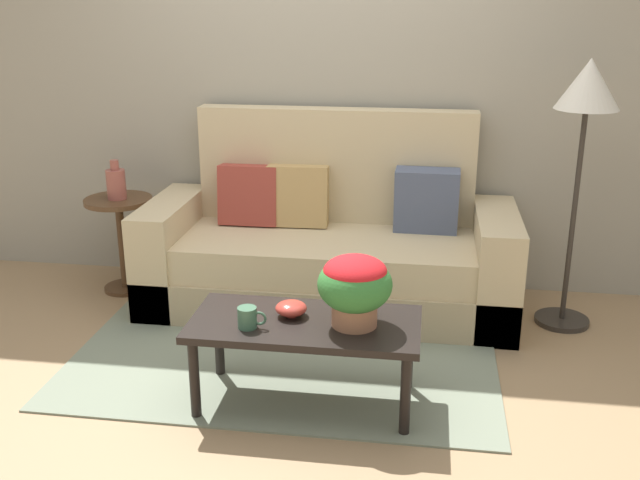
# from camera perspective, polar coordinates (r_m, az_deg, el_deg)

# --- Properties ---
(ground_plane) EXTENTS (14.00, 14.00, 0.00)m
(ground_plane) POSITION_cam_1_polar(r_m,az_deg,el_deg) (3.93, -2.81, -9.14)
(ground_plane) COLOR #997A56
(wall_back) EXTENTS (6.40, 0.12, 2.86)m
(wall_back) POSITION_cam_1_polar(r_m,az_deg,el_deg) (4.69, -0.12, 13.80)
(wall_back) COLOR gray
(wall_back) RESTS_ON ground
(area_rug) EXTENTS (2.21, 1.68, 0.01)m
(area_rug) POSITION_cam_1_polar(r_m,az_deg,el_deg) (4.05, -2.42, -8.16)
(area_rug) COLOR gray
(area_rug) RESTS_ON ground
(couch) EXTENTS (2.20, 0.86, 1.16)m
(couch) POSITION_cam_1_polar(r_m,az_deg,el_deg) (4.46, 0.74, -0.80)
(couch) COLOR tan
(couch) RESTS_ON ground
(coffee_table) EXTENTS (1.04, 0.50, 0.42)m
(coffee_table) POSITION_cam_1_polar(r_m,az_deg,el_deg) (3.36, -1.17, -7.07)
(coffee_table) COLOR black
(coffee_table) RESTS_ON ground
(side_table) EXTENTS (0.42, 0.42, 0.61)m
(side_table) POSITION_cam_1_polar(r_m,az_deg,el_deg) (4.80, -15.24, 0.95)
(side_table) COLOR #4C331E
(side_table) RESTS_ON ground
(floor_lamp) EXTENTS (0.34, 0.34, 1.51)m
(floor_lamp) POSITION_cam_1_polar(r_m,az_deg,el_deg) (4.19, 19.97, 9.50)
(floor_lamp) COLOR #2D2823
(floor_lamp) RESTS_ON ground
(potted_plant) EXTENTS (0.33, 0.33, 0.32)m
(potted_plant) POSITION_cam_1_polar(r_m,az_deg,el_deg) (3.22, 2.73, -3.47)
(potted_plant) COLOR #A36B4C
(potted_plant) RESTS_ON coffee_table
(coffee_mug) EXTENTS (0.13, 0.09, 0.10)m
(coffee_mug) POSITION_cam_1_polar(r_m,az_deg,el_deg) (3.27, -5.62, -6.03)
(coffee_mug) COLOR #3D664C
(coffee_mug) RESTS_ON coffee_table
(snack_bowl) EXTENTS (0.15, 0.15, 0.07)m
(snack_bowl) POSITION_cam_1_polar(r_m,az_deg,el_deg) (3.37, -2.26, -5.33)
(snack_bowl) COLOR #B2382D
(snack_bowl) RESTS_ON coffee_table
(table_vase) EXTENTS (0.12, 0.12, 0.25)m
(table_vase) POSITION_cam_1_polar(r_m,az_deg,el_deg) (4.71, -15.57, 4.28)
(table_vase) COLOR #934C42
(table_vase) RESTS_ON side_table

